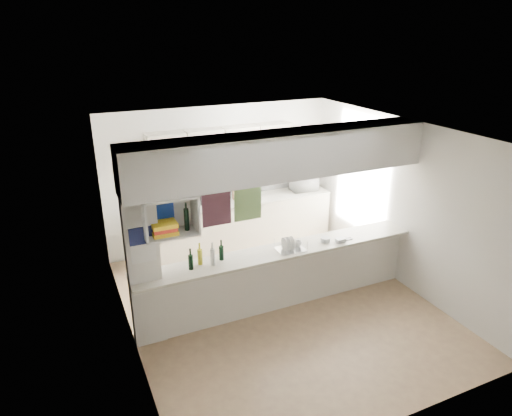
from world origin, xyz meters
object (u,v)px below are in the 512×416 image
wine_bottles (206,257)px  microwave (304,183)px  dish_rack (291,245)px  bowl (303,176)px

wine_bottles → microwave: bearing=37.7°
microwave → wine_bottles: (-2.67, -2.07, -0.02)m
dish_rack → wine_bottles: 1.21m
dish_rack → microwave: bearing=57.3°
bowl → microwave: bearing=31.9°
microwave → wine_bottles: 3.37m
dish_rack → wine_bottles: wine_bottles is taller
bowl → wine_bottles: bowl is taller
bowl → dish_rack: 2.57m
microwave → wine_bottles: size_ratio=0.95×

